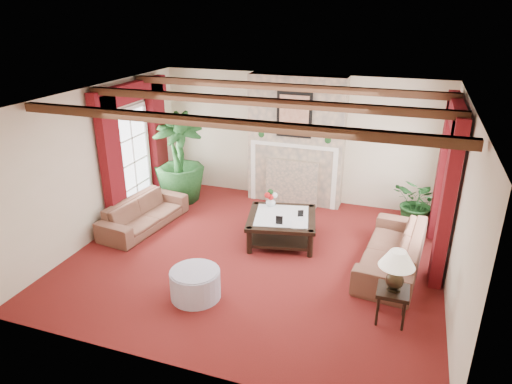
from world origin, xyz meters
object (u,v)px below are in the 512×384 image
at_px(coffee_table, 282,228).
at_px(ottoman, 195,284).
at_px(sofa_left, 144,209).
at_px(potted_palm, 180,177).
at_px(side_table, 391,305).
at_px(sofa_right, 393,244).

xyz_separation_m(coffee_table, ottoman, (-0.71, -2.07, -0.03)).
relative_size(sofa_left, ottoman, 2.68).
height_order(potted_palm, coffee_table, potted_palm).
bearing_deg(coffee_table, side_table, -52.49).
xyz_separation_m(sofa_right, potted_palm, (-4.55, 1.38, 0.10)).
bearing_deg(sofa_right, ottoman, -50.63).
height_order(side_table, ottoman, side_table).
bearing_deg(potted_palm, coffee_table, -22.73).
xyz_separation_m(potted_palm, ottoman, (1.90, -3.17, -0.32)).
distance_m(coffee_table, side_table, 2.65).
distance_m(sofa_left, sofa_right, 4.60).
xyz_separation_m(sofa_left, side_table, (4.68, -1.40, -0.13)).
bearing_deg(sofa_right, coffee_table, -93.07).
bearing_deg(sofa_right, potted_palm, -101.49).
bearing_deg(side_table, ottoman, -172.36).
height_order(sofa_left, potted_palm, potted_palm).
relative_size(sofa_left, sofa_right, 0.88).
distance_m(sofa_right, potted_palm, 4.76).
bearing_deg(side_table, sofa_right, 93.22).
bearing_deg(ottoman, side_table, 7.64).
distance_m(sofa_right, ottoman, 3.20).
bearing_deg(side_table, coffee_table, 139.83).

